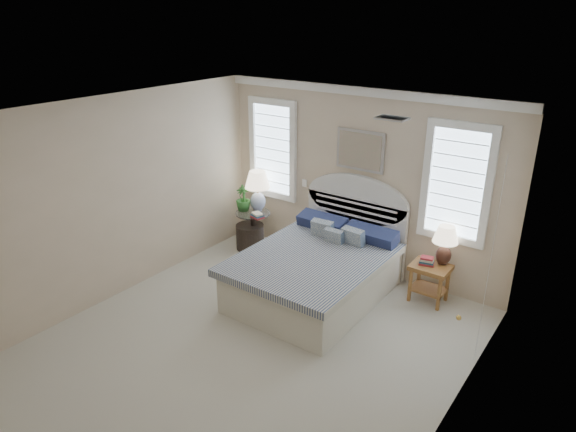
# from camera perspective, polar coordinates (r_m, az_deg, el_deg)

# --- Properties ---
(floor) EXTENTS (4.50, 5.00, 0.01)m
(floor) POSITION_cam_1_polar(r_m,az_deg,el_deg) (6.24, -4.06, -14.04)
(floor) COLOR beige
(floor) RESTS_ON ground
(ceiling) EXTENTS (4.50, 5.00, 0.01)m
(ceiling) POSITION_cam_1_polar(r_m,az_deg,el_deg) (5.14, -4.87, 11.11)
(ceiling) COLOR white
(ceiling) RESTS_ON wall_back
(wall_back) EXTENTS (4.50, 0.02, 2.70)m
(wall_back) POSITION_cam_1_polar(r_m,az_deg,el_deg) (7.50, 7.95, 3.80)
(wall_back) COLOR #C7B395
(wall_back) RESTS_ON floor
(wall_left) EXTENTS (0.02, 5.00, 2.70)m
(wall_left) POSITION_cam_1_polar(r_m,az_deg,el_deg) (7.12, -18.45, 1.86)
(wall_left) COLOR #C7B395
(wall_left) RESTS_ON floor
(wall_right) EXTENTS (0.02, 5.00, 2.70)m
(wall_right) POSITION_cam_1_polar(r_m,az_deg,el_deg) (4.59, 17.95, -9.46)
(wall_right) COLOR #C7B395
(wall_right) RESTS_ON floor
(crown_molding) EXTENTS (4.50, 0.08, 0.12)m
(crown_molding) POSITION_cam_1_polar(r_m,az_deg,el_deg) (7.17, 8.35, 13.56)
(crown_molding) COLOR white
(crown_molding) RESTS_ON wall_back
(hvac_vent) EXTENTS (0.30, 0.20, 0.02)m
(hvac_vent) POSITION_cam_1_polar(r_m,az_deg,el_deg) (5.17, 11.49, 10.60)
(hvac_vent) COLOR #B2B2B2
(hvac_vent) RESTS_ON ceiling
(switch_plate) EXTENTS (0.08, 0.01, 0.12)m
(switch_plate) POSITION_cam_1_polar(r_m,az_deg,el_deg) (8.01, 1.84, 3.69)
(switch_plate) COLOR white
(switch_plate) RESTS_ON wall_back
(window_left) EXTENTS (0.90, 0.06, 1.60)m
(window_left) POSITION_cam_1_polar(r_m,az_deg,el_deg) (8.21, -1.64, 7.43)
(window_left) COLOR #C9E6FF
(window_left) RESTS_ON wall_back
(window_right) EXTENTS (0.90, 0.06, 1.60)m
(window_right) POSITION_cam_1_polar(r_m,az_deg,el_deg) (6.90, 18.26, 3.46)
(window_right) COLOR #C9E6FF
(window_right) RESTS_ON wall_back
(painting) EXTENTS (0.74, 0.04, 0.58)m
(painting) POSITION_cam_1_polar(r_m,az_deg,el_deg) (7.33, 7.99, 7.22)
(painting) COLOR silver
(painting) RESTS_ON wall_back
(closet_door) EXTENTS (0.02, 1.80, 2.40)m
(closet_door) POSITION_cam_1_polar(r_m,az_deg,el_deg) (5.70, 21.53, -5.29)
(closet_door) COLOR white
(closet_door) RESTS_ON floor
(bed) EXTENTS (1.72, 2.28, 1.47)m
(bed) POSITION_cam_1_polar(r_m,az_deg,el_deg) (7.04, 3.48, -5.82)
(bed) COLOR silver
(bed) RESTS_ON floor
(side_table_left) EXTENTS (0.56, 0.56, 0.63)m
(side_table_left) POSITION_cam_1_polar(r_m,az_deg,el_deg) (8.35, -3.89, -1.18)
(side_table_left) COLOR black
(side_table_left) RESTS_ON floor
(nightstand_right) EXTENTS (0.50, 0.40, 0.53)m
(nightstand_right) POSITION_cam_1_polar(r_m,az_deg,el_deg) (7.10, 15.48, -6.37)
(nightstand_right) COLOR #9E5F34
(nightstand_right) RESTS_ON floor
(floor_pot) EXTENTS (0.54, 0.54, 0.41)m
(floor_pot) POSITION_cam_1_polar(r_m,az_deg,el_deg) (8.42, -4.23, -2.31)
(floor_pot) COLOR black
(floor_pot) RESTS_ON floor
(lamp_left) EXTENTS (0.52, 0.52, 0.67)m
(lamp_left) POSITION_cam_1_polar(r_m,az_deg,el_deg) (8.22, -3.40, 3.31)
(lamp_left) COLOR white
(lamp_left) RESTS_ON side_table_left
(lamp_right) EXTENTS (0.44, 0.44, 0.54)m
(lamp_right) POSITION_cam_1_polar(r_m,az_deg,el_deg) (7.00, 17.07, -2.65)
(lamp_right) COLOR black
(lamp_right) RESTS_ON nightstand_right
(potted_plant) EXTENTS (0.26, 0.26, 0.43)m
(potted_plant) POSITION_cam_1_polar(r_m,az_deg,el_deg) (8.28, -5.01, 1.99)
(potted_plant) COLOR #34772F
(potted_plant) RESTS_ON side_table_left
(books_left) EXTENTS (0.23, 0.19, 0.08)m
(books_left) POSITION_cam_1_polar(r_m,az_deg,el_deg) (8.04, -3.44, 0.06)
(books_left) COLOR #A52931
(books_left) RESTS_ON side_table_left
(books_right) EXTENTS (0.22, 0.18, 0.11)m
(books_right) POSITION_cam_1_polar(r_m,az_deg,el_deg) (7.03, 15.16, -4.85)
(books_right) COLOR #A52931
(books_right) RESTS_ON nightstand_right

